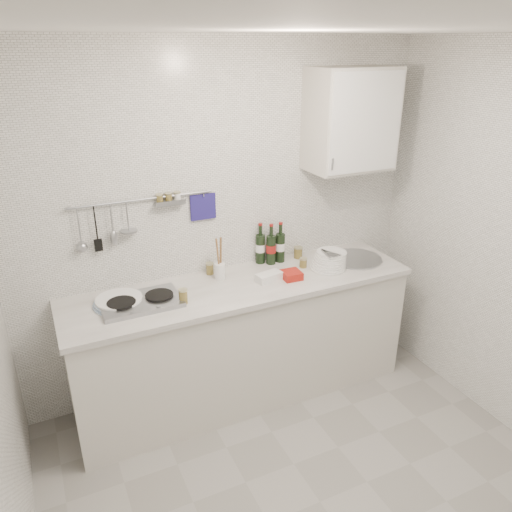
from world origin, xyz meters
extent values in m
plane|color=gray|center=(0.00, 0.00, 0.00)|extent=(3.00, 3.00, 0.00)
plane|color=silver|center=(0.00, 0.00, 2.50)|extent=(3.00, 3.00, 0.00)
cube|color=silver|center=(0.00, 1.40, 1.25)|extent=(3.00, 0.02, 2.50)
cube|color=beige|center=(0.00, 1.10, 0.44)|extent=(2.40, 0.60, 0.88)
cube|color=silver|center=(0.00, 1.10, 0.90)|extent=(2.44, 0.64, 0.04)
cube|color=black|center=(0.00, 1.12, 0.05)|extent=(2.34, 0.52, 0.10)
cube|color=#93969B|center=(-0.70, 1.10, 0.94)|extent=(0.50, 0.32, 0.03)
cylinder|color=black|center=(-0.82, 1.10, 0.96)|extent=(0.18, 0.18, 0.01)
cylinder|color=black|center=(-0.58, 1.10, 0.96)|extent=(0.18, 0.18, 0.01)
cylinder|color=#93969B|center=(0.95, 1.10, 0.93)|extent=(0.40, 0.40, 0.02)
cylinder|color=#93969B|center=(0.95, 1.10, 0.87)|extent=(0.34, 0.34, 0.10)
cylinder|color=#93969B|center=(-0.58, 1.37, 1.52)|extent=(0.95, 0.02, 0.02)
cube|color=navy|center=(-0.16, 1.39, 1.41)|extent=(0.18, 0.02, 0.18)
cube|color=beige|center=(0.90, 1.22, 1.95)|extent=(0.60, 0.35, 0.70)
cube|color=white|center=(0.90, 1.04, 1.95)|extent=(0.56, 0.01, 0.66)
cylinder|color=#93969B|center=(0.64, 1.03, 1.70)|extent=(0.01, 0.01, 0.08)
cylinder|color=#527FBA|center=(-0.84, 1.15, 0.93)|extent=(0.31, 0.31, 0.01)
cylinder|color=#527FBA|center=(-0.83, 1.16, 0.94)|extent=(0.30, 0.30, 0.01)
cylinder|color=#527FBA|center=(-0.82, 1.16, 0.95)|extent=(0.29, 0.29, 0.01)
cylinder|color=white|center=(0.67, 1.06, 0.93)|extent=(0.26, 0.26, 0.01)
cylinder|color=white|center=(0.68, 1.06, 0.94)|extent=(0.26, 0.26, 0.01)
cylinder|color=white|center=(0.68, 1.06, 0.96)|extent=(0.25, 0.25, 0.01)
cylinder|color=white|center=(0.69, 1.07, 0.97)|extent=(0.24, 0.24, 0.01)
cylinder|color=white|center=(0.70, 1.07, 0.98)|extent=(0.24, 0.24, 0.01)
cylinder|color=white|center=(0.70, 1.08, 1.00)|extent=(0.23, 0.23, 0.01)
cylinder|color=white|center=(0.71, 1.08, 1.01)|extent=(0.23, 0.23, 0.01)
cylinder|color=white|center=(0.72, 1.09, 1.03)|extent=(0.22, 0.22, 0.01)
cube|color=white|center=(0.19, 1.06, 0.95)|extent=(0.20, 0.12, 0.06)
cube|color=red|center=(0.35, 1.02, 0.95)|extent=(0.14, 0.14, 0.05)
cylinder|color=white|center=(-0.11, 1.23, 0.98)|extent=(0.08, 0.08, 0.11)
cylinder|color=olive|center=(-0.10, 1.23, 1.12)|extent=(0.03, 0.06, 0.23)
cylinder|color=olive|center=(-0.12, 1.24, 1.11)|extent=(0.02, 0.04, 0.21)
cylinder|color=brown|center=(-0.15, 1.33, 0.96)|extent=(0.05, 0.05, 0.08)
cylinder|color=tan|center=(-0.15, 1.33, 1.00)|extent=(0.06, 0.06, 0.01)
cylinder|color=brown|center=(0.57, 1.32, 0.96)|extent=(0.06, 0.06, 0.08)
cylinder|color=tan|center=(0.57, 1.32, 1.00)|extent=(0.07, 0.07, 0.01)
cylinder|color=brown|center=(0.52, 1.15, 0.95)|extent=(0.05, 0.05, 0.06)
cylinder|color=tan|center=(0.52, 1.15, 0.99)|extent=(0.06, 0.06, 0.01)
cylinder|color=brown|center=(-0.45, 1.00, 0.96)|extent=(0.05, 0.05, 0.09)
cylinder|color=tan|center=(-0.45, 1.00, 1.01)|extent=(0.06, 0.06, 0.01)
camera|label=1|loc=(-1.23, -1.73, 2.46)|focal=35.00mm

